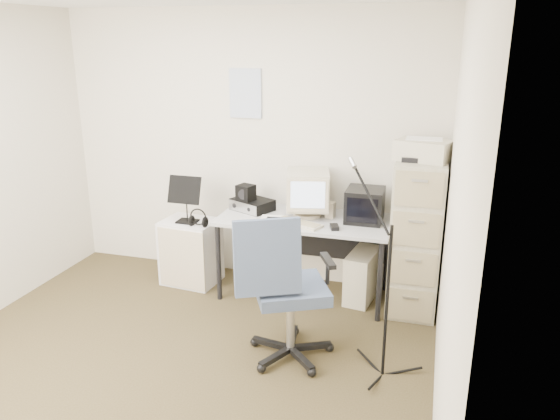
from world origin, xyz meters
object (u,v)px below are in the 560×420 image
(filing_cabinet, at_px, (416,236))
(office_chair, at_px, (291,287))
(side_cart, at_px, (191,251))
(desk, at_px, (304,257))

(filing_cabinet, bearing_deg, office_chair, -127.88)
(filing_cabinet, xyz_separation_m, side_cart, (-2.04, -0.06, -0.34))
(side_cart, bearing_deg, desk, 6.81)
(filing_cabinet, height_order, desk, filing_cabinet)
(desk, relative_size, side_cart, 2.45)
(side_cart, bearing_deg, filing_cabinet, 6.96)
(filing_cabinet, height_order, office_chair, filing_cabinet)
(desk, bearing_deg, filing_cabinet, 1.81)
(desk, xyz_separation_m, office_chair, (0.15, -1.00, 0.19))
(filing_cabinet, bearing_deg, side_cart, -178.36)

